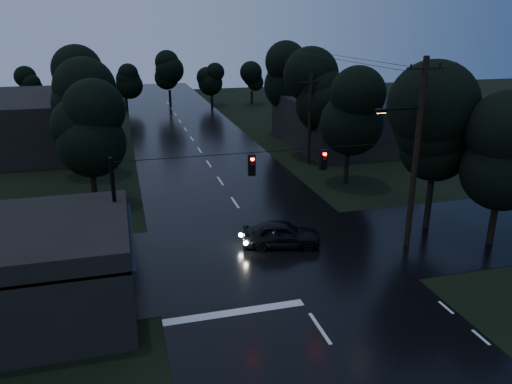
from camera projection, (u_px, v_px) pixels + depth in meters
name	position (u px, v px, depth m)	size (l,w,h in m)	color
main_road	(209.00, 164.00, 42.60)	(12.00, 120.00, 0.02)	black
cross_street	(269.00, 254.00, 26.17)	(60.00, 9.00, 0.02)	black
building_far_right	(341.00, 122.00, 49.02)	(10.00, 14.00, 4.40)	black
building_far_left	(44.00, 122.00, 47.43)	(10.00, 16.00, 5.00)	black
utility_pole_main	(415.00, 152.00, 25.39)	(3.50, 0.30, 10.00)	black
utility_pole_far	(310.00, 119.00, 41.58)	(2.00, 0.30, 7.50)	black
anchor_pole_left	(117.00, 222.00, 22.42)	(0.18, 0.18, 6.00)	black
span_signals	(287.00, 162.00, 23.69)	(15.00, 0.37, 1.12)	black
tree_corner_near	(438.00, 127.00, 27.63)	(4.48, 4.48, 9.44)	black
tree_corner_far	(505.00, 151.00, 25.63)	(3.92, 3.92, 8.26)	black
tree_left_a	(87.00, 127.00, 31.36)	(3.92, 3.92, 8.26)	black
tree_left_b	(84.00, 103.00, 38.39)	(4.20, 4.20, 8.85)	black
tree_left_c	(82.00, 83.00, 47.24)	(4.48, 4.48, 9.44)	black
tree_right_a	(350.00, 109.00, 35.71)	(4.20, 4.20, 8.85)	black
tree_right_b	(316.00, 89.00, 43.04)	(4.48, 4.48, 9.44)	black
tree_right_c	(286.00, 74.00, 52.20)	(4.76, 4.76, 10.03)	black
car	(282.00, 234.00, 26.87)	(1.70, 4.22, 1.44)	black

